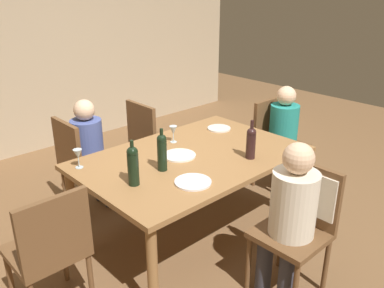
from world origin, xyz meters
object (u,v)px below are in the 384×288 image
(person_woman_host, at_px, (285,131))
(person_man_bearded, at_px, (291,212))
(chair_far_right, at_px, (151,138))
(dinner_plate_guest_right, at_px, (193,182))
(chair_near, at_px, (302,211))
(wine_glass_near_left, at_px, (173,131))
(chair_left_end, at_px, (50,247))
(dinner_plate_host, at_px, (179,155))
(chair_right_end, at_px, (275,137))
(wine_bottle_short_olive, at_px, (251,142))
(person_man_guest, at_px, (91,146))
(wine_bottle_dark_red, at_px, (133,165))
(dining_table, at_px, (192,163))
(wine_bottle_tall_green, at_px, (162,151))
(chair_far_left, at_px, (81,159))
(dinner_plate_guest_left, at_px, (219,128))
(wine_glass_centre, at_px, (78,155))

(person_woman_host, relative_size, person_man_bearded, 0.97)
(chair_far_right, xyz_separation_m, dinner_plate_guest_right, (-0.64, -1.32, 0.21))
(chair_near, distance_m, wine_glass_near_left, 1.32)
(chair_left_end, xyz_separation_m, person_woman_host, (2.55, 0.06, 0.10))
(dinner_plate_host, bearing_deg, wine_glass_near_left, 58.15)
(chair_right_end, height_order, wine_bottle_short_olive, wine_bottle_short_olive)
(person_man_bearded, relative_size, dinner_plate_guest_right, 4.33)
(person_man_guest, distance_m, dinner_plate_guest_right, 1.33)
(wine_bottle_dark_red, xyz_separation_m, wine_glass_near_left, (0.72, 0.42, -0.05))
(chair_left_end, bearing_deg, person_woman_host, 1.38)
(chair_far_right, distance_m, person_woman_host, 1.39)
(wine_bottle_short_olive, distance_m, wine_glass_near_left, 0.71)
(chair_near, distance_m, person_man_bearded, 0.16)
(dining_table, xyz_separation_m, wine_bottle_tall_green, (-0.34, -0.05, 0.22))
(chair_far_left, distance_m, chair_far_right, 0.81)
(chair_near, distance_m, dinner_plate_guest_left, 1.35)
(chair_far_left, bearing_deg, wine_glass_near_left, 41.49)
(wine_bottle_tall_green, bearing_deg, wine_glass_near_left, 41.02)
(dinner_plate_guest_left, bearing_deg, dinner_plate_guest_right, -145.87)
(wine_bottle_short_olive, bearing_deg, chair_left_end, 170.46)
(wine_bottle_tall_green, bearing_deg, person_man_bearded, -70.99)
(chair_far_left, relative_size, person_man_guest, 0.85)
(chair_right_end, bearing_deg, person_man_guest, -28.09)
(person_man_bearded, xyz_separation_m, dinner_plate_guest_left, (0.64, 1.25, 0.09))
(dining_table, relative_size, person_man_guest, 1.66)
(dining_table, xyz_separation_m, dinner_plate_guest_right, (-0.32, -0.35, 0.08))
(person_woman_host, bearing_deg, wine_glass_centre, -12.14)
(chair_left_end, distance_m, wine_bottle_short_olive, 1.64)
(chair_far_left, relative_size, chair_left_end, 1.00)
(dining_table, bearing_deg, person_woman_host, -1.15)
(chair_right_end, height_order, dinner_plate_guest_right, chair_right_end)
(chair_near, relative_size, wine_glass_near_left, 6.17)
(wine_glass_near_left, height_order, dinner_plate_guest_right, wine_glass_near_left)
(wine_bottle_dark_red, relative_size, wine_glass_centre, 2.21)
(chair_far_right, xyz_separation_m, wine_bottle_tall_green, (-0.66, -1.02, 0.36))
(chair_near, xyz_separation_m, person_woman_host, (1.15, 0.94, 0.04))
(chair_far_left, bearing_deg, wine_bottle_short_olive, 31.05)
(chair_left_end, distance_m, person_man_guest, 1.39)
(chair_left_end, bearing_deg, wine_bottle_short_olive, -9.54)
(wine_glass_near_left, relative_size, wine_glass_centre, 1.00)
(dining_table, relative_size, person_man_bearded, 1.59)
(chair_near, relative_size, wine_glass_centre, 6.17)
(person_woman_host, bearing_deg, dining_table, -1.15)
(chair_far_right, xyz_separation_m, wine_glass_centre, (-1.10, -0.55, 0.31))
(dinner_plate_host, relative_size, dinner_plate_guest_right, 1.01)
(chair_far_right, xyz_separation_m, person_woman_host, (0.96, -1.00, 0.10))
(chair_far_left, height_order, wine_bottle_tall_green, wine_bottle_tall_green)
(dinner_plate_guest_left, relative_size, dinner_plate_guest_right, 0.84)
(chair_left_end, height_order, wine_bottle_dark_red, wine_bottle_dark_red)
(dining_table, bearing_deg, chair_right_end, 3.91)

